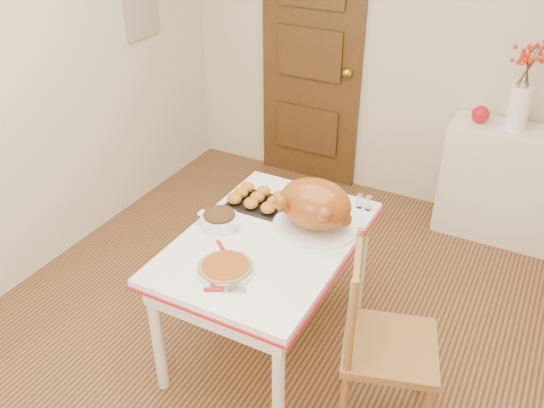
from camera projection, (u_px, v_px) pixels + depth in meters
The scene contains 18 objects.
floor at pixel (274, 341), 3.38m from camera, with size 3.50×4.00×0.00m, color #402912.
wall_back at pixel (401, 44), 4.23m from camera, with size 3.50×0.00×2.50m, color beige.
wall_left at pixel (15, 89), 3.42m from camera, with size 0.00×4.00×2.50m, color beige.
door_back at pixel (311, 61), 4.60m from camera, with size 0.85×0.06×2.06m, color #382310.
photo_board at pixel (141, 6), 4.19m from camera, with size 0.03×0.35×0.45m, color #A6A184.
sideboard at pixel (503, 183), 4.13m from camera, with size 0.85×0.38×0.85m, color #EBE7CD.
kitchen_table at pixel (268, 293), 3.18m from camera, with size 0.85×1.24×0.74m, color white, non-canonical shape.
chair_oak at pixel (391, 343), 2.69m from camera, with size 0.44×0.44×0.99m, color #925F29, non-canonical shape.
berry_vase at pixel (524, 84), 3.75m from camera, with size 0.33×0.33×0.63m, color white, non-canonical shape.
apple at pixel (481, 114), 3.98m from camera, with size 0.12×0.12×0.12m, color #AD1119.
turkey_platter at pixel (315, 206), 2.98m from camera, with size 0.45×0.36×0.29m, color brown, non-canonical shape.
pumpkin_pie at pixel (226, 267), 2.73m from camera, with size 0.27×0.27×0.06m, color #873E11.
stuffing_dish at pixel (219, 218), 3.05m from camera, with size 0.25×0.20×0.10m, color #472F18, non-canonical shape.
rolls_tray at pixel (257, 199), 3.24m from camera, with size 0.30×0.24×0.08m, color #9D6319, non-canonical shape.
pie_server at pixel (225, 290), 2.62m from camera, with size 0.19×0.06×0.01m, color silver, non-canonical shape.
carving_knife at pixel (225, 253), 2.87m from camera, with size 0.23×0.05×0.01m, color silver, non-canonical shape.
drinking_glass at pixel (307, 191), 3.30m from camera, with size 0.06×0.06×0.11m, color white.
shaker_pair at pixel (364, 202), 3.21m from camera, with size 0.09×0.03×0.09m, color white, non-canonical shape.
Camera 1 is at (1.14, -2.18, 2.45)m, focal length 37.99 mm.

